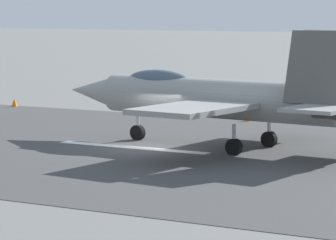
# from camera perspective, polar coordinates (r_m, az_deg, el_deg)

# --- Properties ---
(ground_plane) EXTENTS (400.00, 400.00, 0.00)m
(ground_plane) POSITION_cam_1_polar(r_m,az_deg,el_deg) (46.36, -1.33, -1.67)
(ground_plane) COLOR slate
(runway_strip) EXTENTS (240.00, 26.00, 0.02)m
(runway_strip) POSITION_cam_1_polar(r_m,az_deg,el_deg) (46.35, -1.31, -1.66)
(runway_strip) COLOR #404141
(runway_strip) RESTS_ON ground
(fighter_jet) EXTENTS (17.00, 13.26, 5.60)m
(fighter_jet) POSITION_cam_1_polar(r_m,az_deg,el_deg) (46.43, 2.97, 1.32)
(fighter_jet) COLOR gray
(fighter_jet) RESTS_ON ground
(marker_cone_mid) EXTENTS (0.44, 0.44, 0.55)m
(marker_cone_mid) POSITION_cam_1_polar(r_m,az_deg,el_deg) (57.49, 4.58, 0.18)
(marker_cone_mid) COLOR orange
(marker_cone_mid) RESTS_ON ground
(marker_cone_far) EXTENTS (0.44, 0.44, 0.55)m
(marker_cone_far) POSITION_cam_1_polar(r_m,az_deg,el_deg) (66.46, -8.82, 0.99)
(marker_cone_far) COLOR orange
(marker_cone_far) RESTS_ON ground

